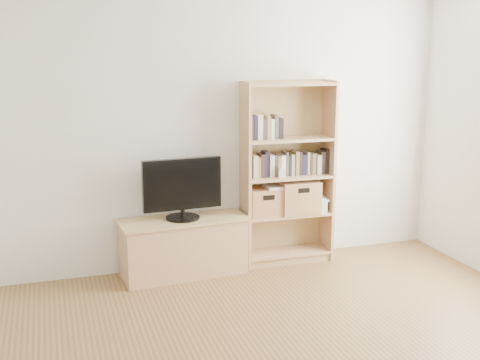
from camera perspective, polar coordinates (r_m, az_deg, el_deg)
name	(u,v)px	position (r m, az deg, el deg)	size (l,w,h in m)	color
back_wall	(214,128)	(5.52, -2.49, 4.96)	(4.50, 0.02, 2.60)	silver
tv_stand	(183,248)	(5.48, -5.38, -6.41)	(1.10, 0.41, 0.50)	#AA7F57
bookshelf	(288,173)	(5.67, 4.54, 0.64)	(0.86, 0.31, 1.72)	#AA7F57
television	(182,188)	(5.33, -5.50, -0.80)	(0.71, 0.05, 0.56)	black
books_row_mid	(287,164)	(5.67, 4.48, 1.52)	(0.78, 0.15, 0.21)	black
books_row_upper	(268,129)	(5.54, 2.69, 4.88)	(0.35, 0.13, 0.18)	black
baby_monitor	(282,173)	(5.54, 3.98, 0.68)	(0.05, 0.03, 0.10)	white
basket_left	(264,201)	(5.64, 2.33, -2.04)	(0.31, 0.26, 0.26)	#9E7447
basket_right	(298,196)	(5.75, 5.49, -1.55)	(0.37, 0.31, 0.31)	#9E7447
laptop	(281,186)	(5.65, 3.91, -0.56)	(0.32, 0.22, 0.02)	silver
magazine_stack	(316,204)	(5.85, 7.21, -2.31)	(0.17, 0.25, 0.12)	beige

